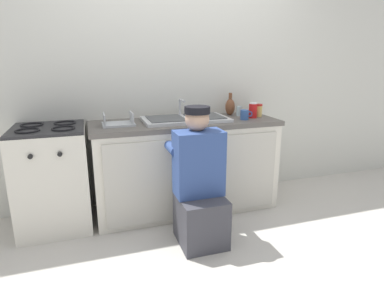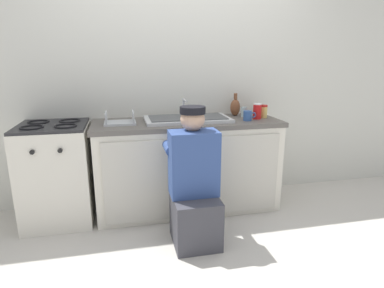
# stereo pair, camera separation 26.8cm
# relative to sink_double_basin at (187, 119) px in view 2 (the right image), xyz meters

# --- Properties ---
(ground_plane) EXTENTS (12.00, 12.00, 0.00)m
(ground_plane) POSITION_rel_sink_double_basin_xyz_m (0.00, -0.30, -0.91)
(ground_plane) COLOR beige
(back_wall) EXTENTS (6.00, 0.10, 2.50)m
(back_wall) POSITION_rel_sink_double_basin_xyz_m (0.00, 0.35, 0.34)
(back_wall) COLOR silver
(back_wall) RESTS_ON ground_plane
(counter_cabinet) EXTENTS (1.74, 0.62, 0.84)m
(counter_cabinet) POSITION_rel_sink_double_basin_xyz_m (0.00, -0.01, -0.48)
(counter_cabinet) COLOR silver
(counter_cabinet) RESTS_ON ground_plane
(countertop) EXTENTS (1.78, 0.62, 0.04)m
(countertop) POSITION_rel_sink_double_basin_xyz_m (0.00, -0.00, -0.04)
(countertop) COLOR #5B5651
(countertop) RESTS_ON counter_cabinet
(sink_double_basin) EXTENTS (0.80, 0.44, 0.19)m
(sink_double_basin) POSITION_rel_sink_double_basin_xyz_m (0.00, 0.00, 0.00)
(sink_double_basin) COLOR silver
(sink_double_basin) RESTS_ON countertop
(stove_range) EXTENTS (0.59, 0.62, 0.92)m
(stove_range) POSITION_rel_sink_double_basin_xyz_m (-1.21, -0.00, -0.45)
(stove_range) COLOR silver
(stove_range) RESTS_ON ground_plane
(plumber_person) EXTENTS (0.42, 0.61, 1.10)m
(plumber_person) POSITION_rel_sink_double_basin_xyz_m (-0.08, -0.63, -0.44)
(plumber_person) COLOR #3F3F47
(plumber_person) RESTS_ON ground_plane
(dish_rack_tray) EXTENTS (0.28, 0.22, 0.11)m
(dish_rack_tray) POSITION_rel_sink_double_basin_xyz_m (-0.63, -0.02, 0.01)
(dish_rack_tray) COLOR #B2B7BC
(dish_rack_tray) RESTS_ON countertop
(soda_cup_red) EXTENTS (0.08, 0.08, 0.15)m
(soda_cup_red) POSITION_rel_sink_double_basin_xyz_m (0.69, -0.05, 0.06)
(soda_cup_red) COLOR red
(soda_cup_red) RESTS_ON countertop
(vase_decorative) EXTENTS (0.10, 0.10, 0.23)m
(vase_decorative) POSITION_rel_sink_double_basin_xyz_m (0.54, 0.17, 0.07)
(vase_decorative) COLOR brown
(vase_decorative) RESTS_ON countertop
(water_glass) EXTENTS (0.06, 0.06, 0.10)m
(water_glass) POSITION_rel_sink_double_basin_xyz_m (0.61, 0.09, 0.03)
(water_glass) COLOR #ADC6CC
(water_glass) RESTS_ON countertop
(coffee_mug) EXTENTS (0.13, 0.08, 0.09)m
(coffee_mug) POSITION_rel_sink_double_basin_xyz_m (0.56, -0.12, 0.03)
(coffee_mug) COLOR #335699
(coffee_mug) RESTS_ON countertop
(condiment_jar) EXTENTS (0.07, 0.07, 0.13)m
(condiment_jar) POSITION_rel_sink_double_basin_xyz_m (0.77, -0.01, 0.05)
(condiment_jar) COLOR #DBB760
(condiment_jar) RESTS_ON countertop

